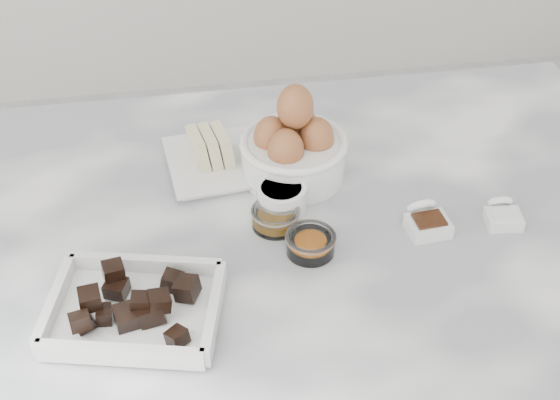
% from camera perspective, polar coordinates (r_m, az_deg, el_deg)
% --- Properties ---
extents(marble_slab, '(1.20, 0.80, 0.04)m').
position_cam_1_polar(marble_slab, '(1.10, -0.78, -3.52)').
color(marble_slab, white).
rests_on(marble_slab, cabinet).
extents(chocolate_dish, '(0.24, 0.20, 0.06)m').
position_cam_1_polar(chocolate_dish, '(0.98, -10.64, -7.61)').
color(chocolate_dish, white).
rests_on(chocolate_dish, marble_slab).
extents(butter_plate, '(0.18, 0.18, 0.07)m').
position_cam_1_polar(butter_plate, '(1.20, -4.50, 3.30)').
color(butter_plate, white).
rests_on(butter_plate, marble_slab).
extents(sugar_ramekin, '(0.07, 0.07, 0.04)m').
position_cam_1_polar(sugar_ramekin, '(1.11, 0.10, 0.17)').
color(sugar_ramekin, white).
rests_on(sugar_ramekin, marble_slab).
extents(egg_bowl, '(0.16, 0.16, 0.16)m').
position_cam_1_polar(egg_bowl, '(1.16, 0.99, 3.88)').
color(egg_bowl, white).
rests_on(egg_bowl, marble_slab).
extents(honey_bowl, '(0.07, 0.07, 0.03)m').
position_cam_1_polar(honey_bowl, '(1.09, -0.34, -1.24)').
color(honey_bowl, white).
rests_on(honey_bowl, marble_slab).
extents(zest_bowl, '(0.07, 0.07, 0.03)m').
position_cam_1_polar(zest_bowl, '(1.05, 2.25, -3.13)').
color(zest_bowl, white).
rests_on(zest_bowl, marble_slab).
extents(vanilla_spoon, '(0.06, 0.07, 0.04)m').
position_cam_1_polar(vanilla_spoon, '(1.11, 10.66, -1.49)').
color(vanilla_spoon, white).
rests_on(vanilla_spoon, marble_slab).
extents(salt_spoon, '(0.05, 0.06, 0.04)m').
position_cam_1_polar(salt_spoon, '(1.14, 15.98, -1.02)').
color(salt_spoon, white).
rests_on(salt_spoon, marble_slab).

